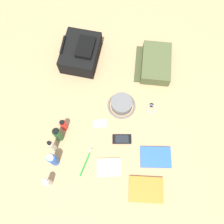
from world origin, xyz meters
The scene contains 16 objects.
ground_plane centered at (0.00, 0.00, -0.01)m, with size 2.64×2.02×0.02m, color tan.
backpack centered at (0.39, 0.27, 0.07)m, with size 0.31×0.26×0.16m.
toiletry_pouch centered at (0.40, -0.24, 0.04)m, with size 0.31×0.25×0.08m.
bucket_hat centered at (0.07, -0.05, 0.03)m, with size 0.19×0.19×0.07m.
toothpaste_tube centered at (-0.49, 0.31, 0.06)m, with size 0.04×0.04×0.13m.
deodorant_spray centered at (-0.36, 0.30, 0.08)m, with size 0.05×0.05×0.16m.
lotion_bottle centered at (-0.28, 0.32, 0.08)m, with size 0.03×0.03×0.17m.
shampoo_bottle centered at (-0.20, 0.30, 0.08)m, with size 0.05×0.05×0.16m.
sunscreen_spray centered at (-0.14, 0.29, 0.06)m, with size 0.04×0.04×0.12m.
paperback_novel centered at (-0.44, -0.27, 0.01)m, with size 0.17×0.22×0.02m.
travel_guidebook centered at (-0.24, -0.31, 0.01)m, with size 0.15×0.20×0.02m.
cell_phone centered at (-0.16, -0.09, 0.01)m, with size 0.08×0.13×0.01m.
media_player centered at (-0.08, 0.07, 0.01)m, with size 0.07×0.09×0.01m.
wristwatch centered at (0.08, -0.25, 0.01)m, with size 0.07×0.06×0.01m.
toothbrush centered at (-0.33, 0.11, 0.01)m, with size 0.18×0.05×0.02m.
notepad centered at (-0.35, -0.03, 0.01)m, with size 0.11×0.15×0.02m, color beige.
Camera 1 is at (-0.54, -0.08, 1.58)m, focal length 40.78 mm.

